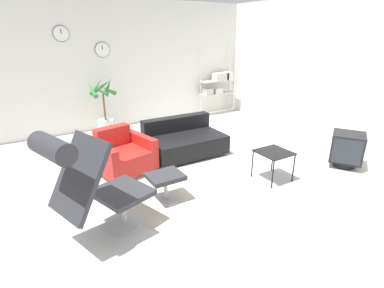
{
  "coord_description": "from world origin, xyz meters",
  "views": [
    {
      "loc": [
        -2.1,
        -3.57,
        2.13
      ],
      "look_at": [
        0.05,
        0.0,
        0.55
      ],
      "focal_mm": 28.0,
      "sensor_mm": 36.0,
      "label": 1
    }
  ],
  "objects_px": {
    "ottoman": "(165,181)",
    "couch_low": "(184,142)",
    "shelf_unit": "(219,83)",
    "lounge_chair": "(88,177)",
    "side_table": "(274,154)",
    "potted_plant": "(104,112)",
    "crt_television": "(347,149)",
    "armchair_red": "(122,156)"
  },
  "relations": [
    {
      "from": "lounge_chair",
      "to": "shelf_unit",
      "type": "relative_size",
      "value": 0.69
    },
    {
      "from": "armchair_red",
      "to": "potted_plant",
      "type": "distance_m",
      "value": 2.06
    },
    {
      "from": "ottoman",
      "to": "side_table",
      "type": "bearing_deg",
      "value": -9.99
    },
    {
      "from": "lounge_chair",
      "to": "ottoman",
      "type": "distance_m",
      "value": 1.17
    },
    {
      "from": "ottoman",
      "to": "potted_plant",
      "type": "bearing_deg",
      "value": 87.84
    },
    {
      "from": "crt_television",
      "to": "lounge_chair",
      "type": "bearing_deg",
      "value": 54.15
    },
    {
      "from": "ottoman",
      "to": "armchair_red",
      "type": "xyz_separation_m",
      "value": [
        -0.19,
        1.17,
        -0.02
      ]
    },
    {
      "from": "ottoman",
      "to": "shelf_unit",
      "type": "distance_m",
      "value": 4.71
    },
    {
      "from": "ottoman",
      "to": "couch_low",
      "type": "relative_size",
      "value": 0.33
    },
    {
      "from": "lounge_chair",
      "to": "crt_television",
      "type": "bearing_deg",
      "value": 68.28
    },
    {
      "from": "ottoman",
      "to": "shelf_unit",
      "type": "height_order",
      "value": "shelf_unit"
    },
    {
      "from": "ottoman",
      "to": "potted_plant",
      "type": "relative_size",
      "value": 0.37
    },
    {
      "from": "ottoman",
      "to": "armchair_red",
      "type": "height_order",
      "value": "armchair_red"
    },
    {
      "from": "ottoman",
      "to": "couch_low",
      "type": "distance_m",
      "value": 1.64
    },
    {
      "from": "armchair_red",
      "to": "couch_low",
      "type": "xyz_separation_m",
      "value": [
        1.2,
        0.11,
        -0.02
      ]
    },
    {
      "from": "couch_low",
      "to": "ottoman",
      "type": "bearing_deg",
      "value": 52.47
    },
    {
      "from": "lounge_chair",
      "to": "ottoman",
      "type": "height_order",
      "value": "lounge_chair"
    },
    {
      "from": "ottoman",
      "to": "couch_low",
      "type": "bearing_deg",
      "value": 51.7
    },
    {
      "from": "shelf_unit",
      "to": "side_table",
      "type": "bearing_deg",
      "value": -113.82
    },
    {
      "from": "lounge_chair",
      "to": "couch_low",
      "type": "height_order",
      "value": "lounge_chair"
    },
    {
      "from": "lounge_chair",
      "to": "armchair_red",
      "type": "relative_size",
      "value": 1.3
    },
    {
      "from": "ottoman",
      "to": "armchair_red",
      "type": "relative_size",
      "value": 0.46
    },
    {
      "from": "crt_television",
      "to": "potted_plant",
      "type": "distance_m",
      "value": 4.78
    },
    {
      "from": "ottoman",
      "to": "side_table",
      "type": "distance_m",
      "value": 1.69
    },
    {
      "from": "side_table",
      "to": "potted_plant",
      "type": "distance_m",
      "value": 3.81
    },
    {
      "from": "couch_low",
      "to": "crt_television",
      "type": "xyz_separation_m",
      "value": [
        2.03,
        -1.86,
        0.07
      ]
    },
    {
      "from": "lounge_chair",
      "to": "side_table",
      "type": "xyz_separation_m",
      "value": [
        2.67,
        0.04,
        -0.35
      ]
    },
    {
      "from": "lounge_chair",
      "to": "armchair_red",
      "type": "distance_m",
      "value": 1.79
    },
    {
      "from": "armchair_red",
      "to": "potted_plant",
      "type": "height_order",
      "value": "potted_plant"
    },
    {
      "from": "armchair_red",
      "to": "crt_television",
      "type": "distance_m",
      "value": 3.68
    },
    {
      "from": "potted_plant",
      "to": "ottoman",
      "type": "bearing_deg",
      "value": -92.16
    },
    {
      "from": "couch_low",
      "to": "lounge_chair",
      "type": "bearing_deg",
      "value": 39.37
    },
    {
      "from": "couch_low",
      "to": "shelf_unit",
      "type": "relative_size",
      "value": 0.74
    },
    {
      "from": "lounge_chair",
      "to": "potted_plant",
      "type": "height_order",
      "value": "lounge_chair"
    },
    {
      "from": "lounge_chair",
      "to": "potted_plant",
      "type": "xyz_separation_m",
      "value": [
        1.14,
        3.53,
        -0.26
      ]
    },
    {
      "from": "ottoman",
      "to": "crt_television",
      "type": "distance_m",
      "value": 3.1
    },
    {
      "from": "lounge_chair",
      "to": "side_table",
      "type": "relative_size",
      "value": 2.69
    },
    {
      "from": "crt_television",
      "to": "ottoman",
      "type": "bearing_deg",
      "value": 46.82
    },
    {
      "from": "crt_television",
      "to": "shelf_unit",
      "type": "relative_size",
      "value": 0.36
    },
    {
      "from": "potted_plant",
      "to": "shelf_unit",
      "type": "xyz_separation_m",
      "value": [
        3.15,
        0.16,
        0.34
      ]
    },
    {
      "from": "lounge_chair",
      "to": "side_table",
      "type": "distance_m",
      "value": 2.7
    },
    {
      "from": "couch_low",
      "to": "potted_plant",
      "type": "bearing_deg",
      "value": -64.16
    }
  ]
}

